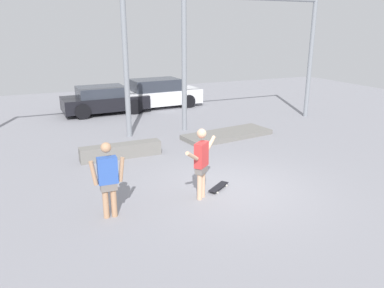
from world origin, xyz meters
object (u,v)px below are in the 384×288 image
at_px(bystander, 108,177).
at_px(skateboard, 219,187).
at_px(skateboarder, 201,160).
at_px(manual_pad, 227,135).
at_px(grind_box, 121,151).
at_px(parked_car_white, 158,94).
at_px(parked_car_black, 104,100).

bearing_deg(bystander, skateboard, -170.62).
xyz_separation_m(skateboarder, manual_pad, (3.27, 4.54, -0.91)).
relative_size(skateboard, bystander, 0.43).
distance_m(skateboarder, bystander, 2.27).
distance_m(grind_box, manual_pad, 4.42).
height_order(skateboard, grind_box, grind_box).
bearing_deg(grind_box, bystander, -107.01).
xyz_separation_m(skateboarder, parked_car_white, (2.65, 10.98, -0.28)).
height_order(grind_box, parked_car_black, parked_car_black).
height_order(skateboarder, parked_car_black, skateboarder).
height_order(skateboard, parked_car_white, parked_car_white).
distance_m(skateboard, parked_car_white, 10.89).
xyz_separation_m(skateboard, parked_car_black, (-0.86, 10.46, 0.59)).
relative_size(skateboarder, grind_box, 0.68).
height_order(parked_car_white, bystander, bystander).
bearing_deg(parked_car_white, parked_car_black, -178.16).
bearing_deg(parked_car_white, manual_pad, -87.20).
bearing_deg(parked_car_white, grind_box, -120.20).
bearing_deg(grind_box, manual_pad, 9.63).
relative_size(skateboarder, parked_car_white, 0.39).
height_order(skateboarder, parked_car_white, skateboarder).
relative_size(grind_box, manual_pad, 0.74).
bearing_deg(skateboard, grind_box, 81.36).
relative_size(manual_pad, bystander, 2.02).
bearing_deg(parked_car_black, parked_car_white, 2.81).
bearing_deg(grind_box, parked_car_black, 82.86).
bearing_deg(grind_box, parked_car_white, 62.52).
relative_size(parked_car_black, bystander, 2.36).
relative_size(skateboard, parked_car_white, 0.17).
bearing_deg(manual_pad, skateboarder, -125.76).
relative_size(skateboard, grind_box, 0.29).
height_order(skateboard, manual_pad, manual_pad).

